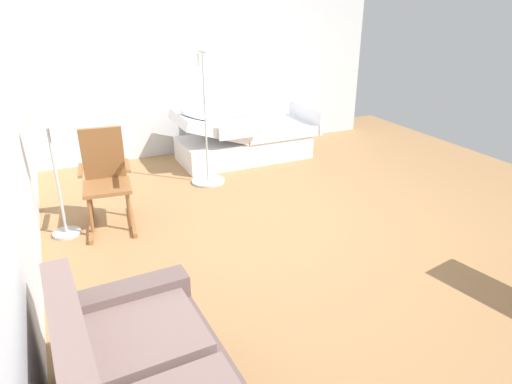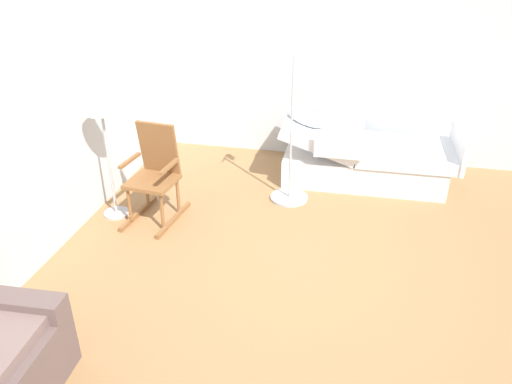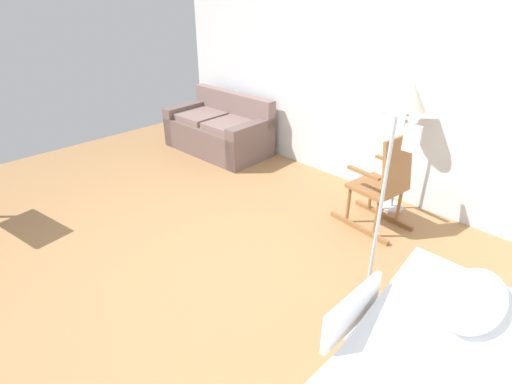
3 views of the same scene
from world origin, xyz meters
The scene contains 7 objects.
ground_plane centered at (0.00, 0.00, 0.00)m, with size 7.49×7.49×0.00m, color #9E7247.
back_wall centered at (0.00, 2.71, 1.35)m, with size 6.19×0.10×2.70m, color silver.
side_wall centered at (3.05, 0.00, 1.35)m, with size 0.10×5.52×2.70m, color silver.
hospital_bed centered at (2.31, -0.24, 0.29)m, with size 1.05×2.13×0.91m.
rocking_chair centered at (0.94, 1.94, 0.50)m, with size 0.81×0.55×1.05m.
floor_lamp centered at (0.85, 2.41, 1.23)m, with size 0.34×0.34×1.48m.
iv_pole centered at (1.63, 0.59, 0.25)m, with size 0.44×0.44×1.69m.
Camera 2 is at (-3.52, -0.12, 2.82)m, focal length 35.09 mm.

